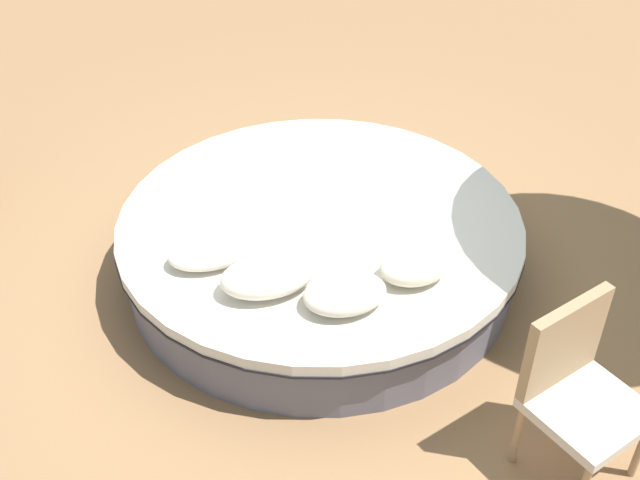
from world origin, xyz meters
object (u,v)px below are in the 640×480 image
at_px(round_bed, 320,245).
at_px(throw_pillow_2, 345,293).
at_px(throw_pillow_0, 209,252).
at_px(throw_pillow_1, 268,276).
at_px(throw_pillow_3, 414,266).
at_px(patio_chair, 577,382).

bearing_deg(round_bed, throw_pillow_2, 83.35).
distance_m(round_bed, throw_pillow_0, 0.85).
bearing_deg(throw_pillow_2, throw_pillow_0, -41.50).
height_order(throw_pillow_1, throw_pillow_3, throw_pillow_1).
xyz_separation_m(throw_pillow_0, throw_pillow_1, (-0.28, 0.34, 0.03)).
relative_size(throw_pillow_2, patio_chair, 0.49).
bearing_deg(throw_pillow_2, throw_pillow_1, -32.48).
bearing_deg(round_bed, patio_chair, 113.58).
relative_size(round_bed, patio_chair, 2.70).
bearing_deg(throw_pillow_1, round_bed, -129.23).
bearing_deg(throw_pillow_3, patio_chair, 111.90).
bearing_deg(round_bed, throw_pillow_1, 50.77).
relative_size(throw_pillow_1, throw_pillow_3, 1.31).
relative_size(throw_pillow_0, throw_pillow_1, 0.91).
height_order(round_bed, patio_chair, patio_chair).
xyz_separation_m(throw_pillow_0, patio_chair, (-1.55, 1.55, 0.03)).
bearing_deg(throw_pillow_0, patio_chair, 134.94).
distance_m(round_bed, throw_pillow_3, 0.88).
distance_m(throw_pillow_2, throw_pillow_3, 0.47).
bearing_deg(round_bed, throw_pillow_0, 18.18).
distance_m(throw_pillow_0, throw_pillow_3, 1.22).
height_order(round_bed, throw_pillow_3, throw_pillow_3).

